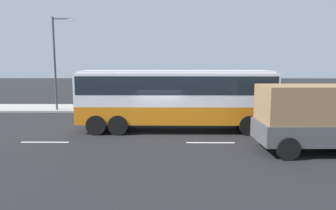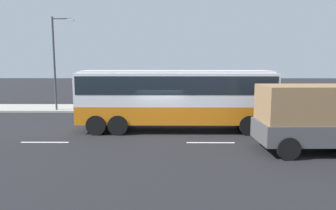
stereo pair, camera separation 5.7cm
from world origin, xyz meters
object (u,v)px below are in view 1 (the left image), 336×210
Objects in this scene: pedestrian_at_crossing at (271,97)px; street_lamp at (57,57)px; pedestrian_near_curb at (116,99)px; coach_bus at (176,94)px.

street_lamp is at bearing 73.48° from pedestrian_at_crossing.
street_lamp is (-4.60, -0.27, 3.31)m from pedestrian_near_curb.
coach_bus is at bearing -36.76° from street_lamp.
pedestrian_at_crossing is 17.46m from street_lamp.
street_lamp reaches higher than pedestrian_near_curb.
pedestrian_at_crossing is at bearing 0.93° from street_lamp.
street_lamp reaches higher than pedestrian_at_crossing.
coach_bus reaches higher than pedestrian_at_crossing.
street_lamp is at bearing -137.77° from pedestrian_near_curb.
pedestrian_at_crossing is at bearing 43.02° from coach_bus.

